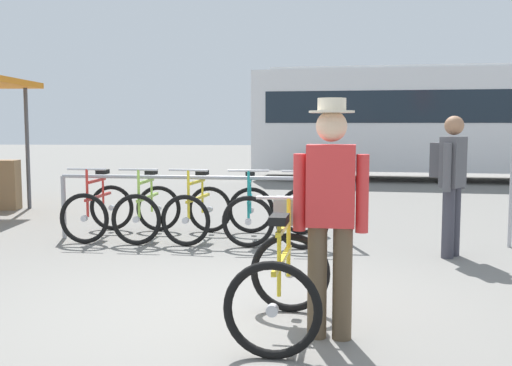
{
  "coord_description": "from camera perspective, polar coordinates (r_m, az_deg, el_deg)",
  "views": [
    {
      "loc": [
        0.61,
        -4.87,
        1.54
      ],
      "look_at": [
        0.27,
        0.67,
        1.0
      ],
      "focal_mm": 42.23,
      "sensor_mm": 36.0,
      "label": 1
    }
  ],
  "objects": [
    {
      "name": "person_with_featured_bike",
      "position": [
        4.3,
        7.08,
        -2.41
      ],
      "size": [
        0.53,
        0.32,
        1.72
      ],
      "color": "brown",
      "rests_on": "ground"
    },
    {
      "name": "ground_plane",
      "position": [
        5.14,
        -3.52,
        -11.88
      ],
      "size": [
        80.0,
        80.0,
        0.0
      ],
      "primitive_type": "plane",
      "color": "slate"
    },
    {
      "name": "racked_bike_teal",
      "position": [
        8.02,
        -0.6,
        -2.84
      ],
      "size": [
        0.7,
        1.13,
        0.98
      ],
      "color": "black",
      "rests_on": "ground"
    },
    {
      "name": "bike_rack_rail",
      "position": [
        7.91,
        -5.05,
        -0.67
      ],
      "size": [
        3.9,
        0.3,
        0.88
      ],
      "color": "#99999E",
      "rests_on": "ground"
    },
    {
      "name": "featured_bicycle",
      "position": [
        4.56,
        2.64,
        -8.34
      ],
      "size": [
        0.77,
        1.21,
        0.97
      ],
      "color": "black",
      "rests_on": "ground"
    },
    {
      "name": "pedestrian_with_backpack",
      "position": [
        7.31,
        17.98,
        0.56
      ],
      "size": [
        0.45,
        0.48,
        1.64
      ],
      "color": "#383842",
      "rests_on": "ground"
    },
    {
      "name": "bus_distant",
      "position": [
        17.39,
        16.83,
        5.99
      ],
      "size": [
        10.23,
        4.22,
        3.08
      ],
      "color": "silver",
      "rests_on": "ground"
    },
    {
      "name": "racked_bike_yellow",
      "position": [
        8.15,
        -5.49,
        -2.74
      ],
      "size": [
        0.83,
        1.18,
        0.97
      ],
      "color": "black",
      "rests_on": "ground"
    },
    {
      "name": "racked_bike_lime",
      "position": [
        8.33,
        -10.2,
        -2.62
      ],
      "size": [
        0.72,
        1.14,
        0.97
      ],
      "color": "black",
      "rests_on": "ground"
    },
    {
      "name": "racked_bike_red",
      "position": [
        8.56,
        -14.68,
        -2.49
      ],
      "size": [
        0.71,
        1.12,
        0.97
      ],
      "color": "black",
      "rests_on": "ground"
    },
    {
      "name": "racked_bike_blue",
      "position": [
        7.96,
        4.41,
        -2.92
      ],
      "size": [
        0.67,
        1.12,
        0.98
      ],
      "color": "black",
      "rests_on": "ground"
    }
  ]
}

